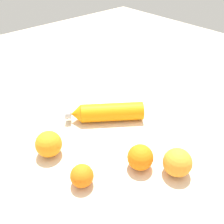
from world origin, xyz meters
TOP-DOWN VIEW (x-y plane):
  - ground_plane at (0.00, 0.00)m, footprint 2.40×2.40m
  - water_bottle at (-0.01, -0.03)m, footprint 0.21×0.26m
  - orange_0 at (-0.00, -0.28)m, footprint 0.08×0.08m
  - orange_1 at (0.16, -0.27)m, footprint 0.07×0.07m
  - orange_2 at (0.23, -0.11)m, footprint 0.08×0.08m
  - orange_3 at (0.31, -0.04)m, footprint 0.08×0.08m
  - folded_napkin at (0.14, 0.41)m, footprint 0.18×0.18m

SIDE VIEW (x-z plane):
  - ground_plane at x=0.00m, z-range 0.00..0.00m
  - folded_napkin at x=0.14m, z-range 0.00..0.01m
  - orange_1 at x=0.16m, z-range 0.00..0.07m
  - water_bottle at x=-0.01m, z-range 0.00..0.07m
  - orange_2 at x=0.23m, z-range 0.00..0.08m
  - orange_0 at x=0.00m, z-range 0.00..0.08m
  - orange_3 at x=0.31m, z-range 0.00..0.08m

